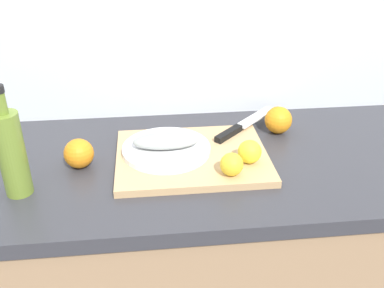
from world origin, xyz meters
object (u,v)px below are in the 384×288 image
(chef_knife, at_px, (239,127))
(orange_0, at_px, (79,154))
(cutting_board, at_px, (192,157))
(white_plate, at_px, (166,149))
(lemon_0, at_px, (232,164))
(fish_fillet, at_px, (166,141))
(olive_oil_bottle, at_px, (11,152))

(chef_knife, distance_m, orange_0, 0.47)
(cutting_board, height_order, white_plate, white_plate)
(cutting_board, height_order, orange_0, orange_0)
(white_plate, bearing_deg, cutting_board, -16.19)
(cutting_board, relative_size, lemon_0, 6.95)
(fish_fillet, height_order, olive_oil_bottle, olive_oil_bottle)
(orange_0, bearing_deg, lemon_0, -16.23)
(fish_fillet, bearing_deg, cutting_board, -16.19)
(fish_fillet, relative_size, lemon_0, 3.08)
(fish_fillet, bearing_deg, chef_knife, 25.40)
(fish_fillet, xyz_separation_m, olive_oil_bottle, (-0.36, -0.13, 0.06))
(fish_fillet, bearing_deg, white_plate, 180.00)
(white_plate, bearing_deg, fish_fillet, 0.00)
(olive_oil_bottle, bearing_deg, fish_fillet, 19.11)
(cutting_board, xyz_separation_m, chef_knife, (0.16, 0.13, 0.02))
(white_plate, bearing_deg, orange_0, -174.77)
(lemon_0, xyz_separation_m, orange_0, (-0.39, 0.11, -0.01))
(chef_knife, bearing_deg, olive_oil_bottle, 157.62)
(white_plate, bearing_deg, chef_knife, 25.40)
(fish_fillet, height_order, orange_0, orange_0)
(lemon_0, distance_m, orange_0, 0.40)
(cutting_board, xyz_separation_m, lemon_0, (0.09, -0.11, 0.04))
(white_plate, distance_m, lemon_0, 0.21)
(cutting_board, bearing_deg, chef_knife, 39.08)
(white_plate, relative_size, lemon_0, 4.11)
(fish_fillet, bearing_deg, orange_0, -174.77)
(cutting_board, distance_m, chef_knife, 0.20)
(fish_fillet, distance_m, lemon_0, 0.20)
(chef_knife, bearing_deg, white_plate, 161.44)
(fish_fillet, relative_size, olive_oil_bottle, 0.66)
(white_plate, relative_size, fish_fillet, 1.33)
(orange_0, bearing_deg, fish_fillet, 5.23)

